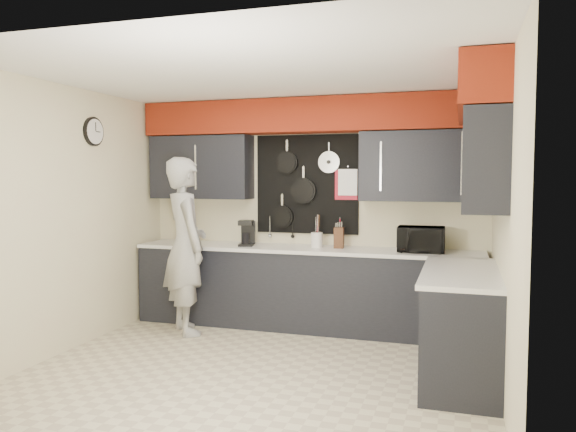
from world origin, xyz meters
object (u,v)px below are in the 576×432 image
(microwave, at_px, (421,239))
(coffee_maker, at_px, (247,233))
(utensil_crock, at_px, (317,240))
(person, at_px, (185,246))
(knife_block, at_px, (339,238))

(microwave, xyz_separation_m, coffee_maker, (-1.96, -0.04, 0.02))
(utensil_crock, relative_size, person, 0.09)
(knife_block, bearing_deg, person, -162.71)
(utensil_crock, distance_m, coffee_maker, 0.82)
(utensil_crock, relative_size, coffee_maker, 0.58)
(coffee_maker, relative_size, person, 0.15)
(utensil_crock, distance_m, person, 1.46)
(person, bearing_deg, utensil_crock, -109.90)
(knife_block, xyz_separation_m, utensil_crock, (-0.25, -0.01, -0.03))
(microwave, xyz_separation_m, person, (-2.48, -0.55, -0.09))
(knife_block, bearing_deg, microwave, -7.44)
(microwave, distance_m, person, 2.54)
(coffee_maker, height_order, person, person)
(knife_block, distance_m, coffee_maker, 1.07)
(utensil_crock, bearing_deg, person, -155.90)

